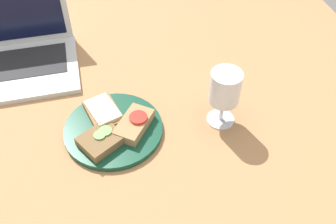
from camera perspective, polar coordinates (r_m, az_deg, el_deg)
wooden_table at (r=94.37cm, az=-1.30°, el=-2.32°), size 140.00×140.00×3.00cm
plate at (r=91.65cm, az=-8.28°, el=-2.80°), size 23.95×23.95×1.41cm
sandwich_with_cheese at (r=93.42cm, az=-9.84°, el=-0.04°), size 9.68×12.47×2.73cm
sandwich_with_cucumber at (r=87.76cm, az=-10.14°, el=-4.19°), size 11.94×11.45×2.63cm
sandwich_with_tomato at (r=89.77cm, az=-5.17°, el=-1.79°), size 11.35×12.26×3.09cm
wine_glass at (r=87.60cm, az=8.67°, el=3.45°), size 7.37×7.37×15.10cm
laptop at (r=116.35cm, az=-22.28°, el=8.54°), size 33.52×28.56×21.88cm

